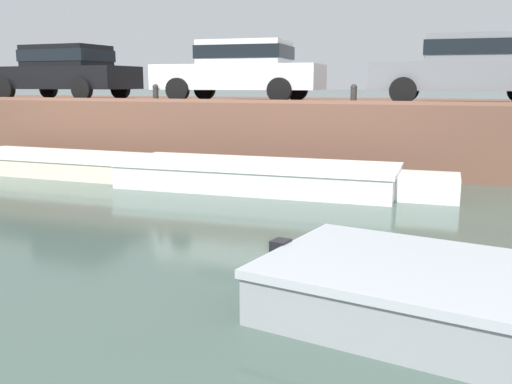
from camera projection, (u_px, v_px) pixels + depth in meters
ground_plane at (286, 251)px, 7.32m from camera, size 400.00×400.00×0.00m
far_quay_wall at (382, 132)px, 15.52m from camera, size 60.00×6.00×1.66m
far_wall_coping at (367, 103)px, 12.69m from camera, size 60.00×0.24×0.08m
boat_moored_west_cream at (45, 163)px, 13.78m from camera, size 5.60×1.89×0.47m
boat_moored_central_white at (270, 176)px, 11.54m from camera, size 6.78×2.09×0.53m
car_leftmost_black at (65, 70)px, 16.67m from camera, size 4.45×2.08×1.54m
car_left_inner_white at (241, 68)px, 14.83m from camera, size 4.40×2.15×1.54m
car_centre_grey at (469, 66)px, 12.98m from camera, size 4.31×2.12×1.54m
mooring_bollard_west at (156, 92)px, 14.57m from camera, size 0.15×0.15×0.45m
mooring_bollard_mid at (354, 93)px, 12.88m from camera, size 0.15×0.15×0.45m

